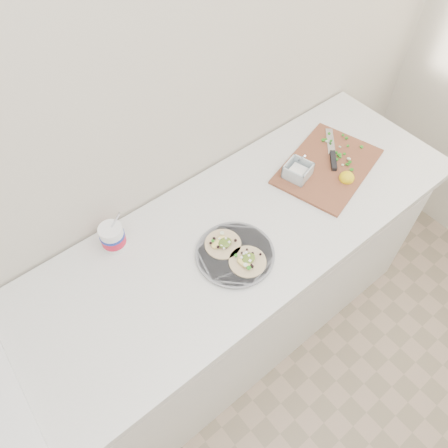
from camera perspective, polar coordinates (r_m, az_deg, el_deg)
counter at (r=1.96m, az=-4.84°, el=-12.31°), size 2.44×0.66×0.90m
taco_plate at (r=1.57m, az=1.46°, el=-3.76°), size 0.29×0.29×0.04m
tub at (r=1.60m, az=-14.30°, el=-1.41°), size 0.09×0.09×0.20m
cutboard at (r=1.90m, az=13.10°, el=7.60°), size 0.52×0.42×0.07m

